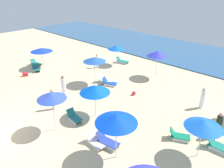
{
  "coord_description": "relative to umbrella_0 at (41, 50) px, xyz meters",
  "views": [
    {
      "loc": [
        12.82,
        -2.98,
        8.77
      ],
      "look_at": [
        1.52,
        8.85,
        1.05
      ],
      "focal_mm": 35.1,
      "sensor_mm": 36.0,
      "label": 1
    }
  ],
  "objects": [
    {
      "name": "beachgoer_3",
      "position": [
        4.26,
        4.14,
        -1.33
      ],
      "size": [
        0.38,
        0.38,
        1.58
      ],
      "rotation": [
        0.0,
        0.0,
        0.35
      ],
      "color": "white",
      "rests_on": "ground_plane"
    },
    {
      "name": "beachgoer_0",
      "position": [
        6.87,
        -2.12,
        -1.28
      ],
      "size": [
        0.47,
        0.47,
        1.71
      ],
      "rotation": [
        0.0,
        0.0,
        4.97
      ],
      "color": "white",
      "rests_on": "ground_plane"
    },
    {
      "name": "umbrella_1",
      "position": [
        10.44,
        6.39,
        0.38
      ],
      "size": [
        2.03,
        2.03,
        2.71
      ],
      "color": "silver",
      "rests_on": "ground_plane"
    },
    {
      "name": "beachgoer_2",
      "position": [
        8.31,
        -4.07,
        -1.26
      ],
      "size": [
        0.4,
        0.4,
        1.66
      ],
      "rotation": [
        0.0,
        0.0,
        5.61
      ],
      "color": "white",
      "rests_on": "ground_plane"
    },
    {
      "name": "umbrella_5",
      "position": [
        15.09,
        -4.49,
        0.43
      ],
      "size": [
        2.2,
        2.2,
        2.73
      ],
      "color": "silver",
      "rests_on": "ground_plane"
    },
    {
      "name": "lounge_chair_2_0",
      "position": [
        7.71,
        1.93,
        -1.8
      ],
      "size": [
        1.54,
        1.17,
        0.71
      ],
      "rotation": [
        0.0,
        0.0,
        2.01
      ],
      "color": "silver",
      "rests_on": "ground_plane"
    },
    {
      "name": "beachgoer_1",
      "position": [
        18.4,
        1.11,
        -1.27
      ],
      "size": [
        0.4,
        0.4,
        1.72
      ],
      "rotation": [
        0.0,
        0.0,
        4.59
      ],
      "color": "black",
      "rests_on": "ground_plane"
    },
    {
      "name": "umbrella_0",
      "position": [
        0.0,
        0.0,
        0.0
      ],
      "size": [
        2.34,
        2.34,
        2.27
      ],
      "color": "silver",
      "rests_on": "ground_plane"
    },
    {
      "name": "umbrella_7",
      "position": [
        18.27,
        -1.3,
        0.05
      ],
      "size": [
        1.97,
        1.97,
        2.33
      ],
      "color": "silver",
      "rests_on": "ground_plane"
    },
    {
      "name": "lounge_chair_2_1",
      "position": [
        8.42,
        1.81,
        -1.82
      ],
      "size": [
        1.44,
        1.03,
        0.72
      ],
      "rotation": [
        0.0,
        0.0,
        1.95
      ],
      "color": "silver",
      "rests_on": "ground_plane"
    },
    {
      "name": "beachgoer_4",
      "position": [
        16.26,
        3.79,
        -1.26
      ],
      "size": [
        0.36,
        0.36,
        1.7
      ],
      "rotation": [
        0.0,
        0.0,
        4.57
      ],
      "color": "white",
      "rests_on": "ground_plane"
    },
    {
      "name": "lounge_chair_5_1",
      "position": [
        14.07,
        -4.15,
        -1.78
      ],
      "size": [
        1.44,
        0.77,
        0.83
      ],
      "rotation": [
        0.0,
        0.0,
        1.71
      ],
      "color": "silver",
      "rests_on": "ground_plane"
    },
    {
      "name": "lounge_chair_3_0",
      "position": [
        5.28,
        7.19,
        -1.82
      ],
      "size": [
        1.55,
        0.97,
        0.71
      ],
      "rotation": [
        0.0,
        0.0,
        1.83
      ],
      "color": "silver",
      "rests_on": "ground_plane"
    },
    {
      "name": "umbrella_8",
      "position": [
        11.27,
        -2.49,
        0.08
      ],
      "size": [
        2.11,
        2.11,
        2.43
      ],
      "color": "silver",
      "rests_on": "ground_plane"
    },
    {
      "name": "umbrella_3",
      "position": [
        5.16,
        6.3,
        -0.03
      ],
      "size": [
        1.93,
        1.93,
        2.27
      ],
      "color": "silver",
      "rests_on": "ground_plane"
    },
    {
      "name": "cooler_box_0",
      "position": [
        0.74,
        -2.54,
        -1.9
      ],
      "size": [
        0.56,
        0.62,
        0.35
      ],
      "primitive_type": "cube",
      "rotation": [
        0.0,
        0.0,
        1.1
      ],
      "color": "red",
      "rests_on": "ground_plane"
    },
    {
      "name": "beach_ball_1",
      "position": [
        11.26,
        1.88,
        -1.9
      ],
      "size": [
        0.34,
        0.34,
        0.34
      ],
      "primitive_type": "sphere",
      "color": "red",
      "rests_on": "ground_plane"
    },
    {
      "name": "lounge_chair_0_0",
      "position": [
        -1.37,
        -0.2,
        -1.83
      ],
      "size": [
        1.47,
        0.87,
        0.66
      ],
      "rotation": [
        0.0,
        0.0,
        1.76
      ],
      "color": "silver",
      "rests_on": "ground_plane"
    },
    {
      "name": "lounge_chair_4_0",
      "position": [
        10.63,
        -3.92,
        -1.8
      ],
      "size": [
        1.34,
        0.72,
        0.71
      ],
      "rotation": [
        0.0,
        0.0,
        1.46
      ],
      "color": "silver",
      "rests_on": "ground_plane"
    },
    {
      "name": "lounge_chair_7_0",
      "position": [
        16.83,
        -0.74,
        -1.83
      ],
      "size": [
        1.35,
        1.07,
        0.66
      ],
      "rotation": [
        0.0,
        0.0,
        2.05
      ],
      "color": "silver",
      "rests_on": "ground_plane"
    },
    {
      "name": "umbrella_4",
      "position": [
        10.61,
        -5.39,
        0.41
      ],
      "size": [
        1.8,
        1.8,
        2.69
      ],
      "color": "silver",
      "rests_on": "ground_plane"
    },
    {
      "name": "lounge_chair_5_0",
      "position": [
        13.57,
        -4.61,
        -1.82
      ],
      "size": [
        1.37,
        0.73,
        0.69
      ],
      "rotation": [
        0.0,
        0.0,
        1.45
      ],
      "color": "silver",
      "rests_on": "ground_plane"
    },
    {
      "name": "umbrella_2",
      "position": [
        7.17,
        1.19,
        0.31
      ],
      "size": [
        2.09,
        2.09,
        2.59
      ],
      "color": "silver",
      "rests_on": "ground_plane"
    },
    {
      "name": "lounge_chair_0_1",
      "position": [
        0.14,
        -1.03,
        -1.83
      ],
      "size": [
        1.59,
        1.07,
        0.62
      ],
      "rotation": [
        0.0,
        0.0,
        1.25
      ],
      "color": "silver",
      "rests_on": "ground_plane"
    },
    {
      "name": "lounge_chair_7_1",
      "position": [
        18.92,
        -0.03,
        -1.8
      ],
      "size": [
        1.43,
        0.71,
        0.74
      ],
      "rotation": [
        0.0,
        0.0,
        1.63
      ],
      "color": "silver",
      "rests_on": "ground_plane"
    },
    {
      "name": "ocean",
      "position": [
        8.44,
        16.04,
        -2.01
      ],
      "size": [
        60.0,
        11.33,
        0.12
      ],
      "primitive_type": "cube",
      "color": "#305C88",
      "rests_on": "ground_plane"
    }
  ]
}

